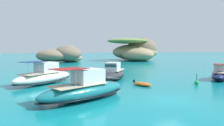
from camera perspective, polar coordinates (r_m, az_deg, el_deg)
name	(u,v)px	position (r m, az deg, el deg)	size (l,w,h in m)	color
ground_plane	(171,100)	(19.40, 15.41, -9.54)	(400.00, 400.00, 0.00)	#0F7F89
islet_large	(136,51)	(81.92, 6.56, 3.29)	(22.41, 25.86, 8.47)	#9E8966
islet_small	(62,55)	(72.44, -13.25, 2.17)	(17.29, 15.96, 5.61)	#84755B
motorboat_teal	(85,89)	(18.85, -7.35, -7.02)	(9.26, 6.59, 2.83)	#19727A
motorboat_white	(44,76)	(28.28, -17.70, -3.46)	(8.68, 8.24, 2.89)	white
motorboat_charcoal	(113,74)	(30.62, 0.40, -2.88)	(6.70, 8.44, 2.48)	#2D2D33
motorboat_navy	(220,74)	(34.51, 26.93, -2.70)	(6.84, 6.62, 2.30)	navy
dinghy_tender	(143,84)	(25.77, 8.20, -5.58)	(2.03, 2.83, 0.58)	orange
channel_buoy	(197,82)	(28.12, 21.72, -4.80)	(0.56, 0.56, 1.48)	green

